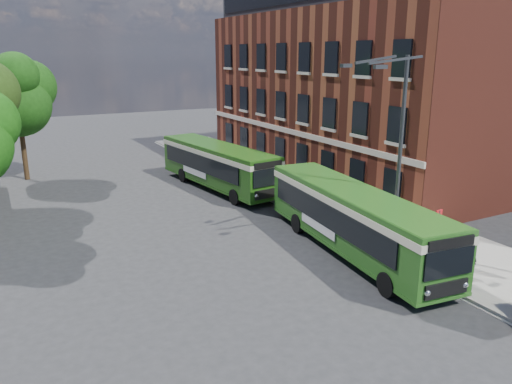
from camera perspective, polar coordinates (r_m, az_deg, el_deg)
ground at (r=23.48m, az=2.55°, el=-7.14°), size 120.00×120.00×0.00m
pavement at (r=33.41m, az=5.89°, el=-0.09°), size 6.00×48.00×0.15m
kerb_line at (r=31.88m, az=1.33°, el=-0.91°), size 0.12×48.00×0.01m
brick_office at (r=39.63m, az=11.48°, el=12.28°), size 12.10×26.00×14.20m
street_lamp at (r=23.41m, az=15.52°, el=4.49°), size 2.96×2.38×9.00m
bus_stop_sign at (r=23.32m, az=20.00°, el=-4.31°), size 0.35×0.08×2.52m
bus_front at (r=23.53m, az=11.05°, el=-2.62°), size 3.89×12.62×3.02m
bus_rear at (r=34.32m, az=-4.40°, el=3.40°), size 3.96×11.91×3.02m
pedestrian_a at (r=23.05m, az=23.47°, el=-6.43°), size 0.62×0.45×1.58m
pedestrian_b at (r=22.38m, az=21.40°, el=-7.00°), size 0.76×0.61×1.47m
tree_right at (r=39.83m, az=-25.57°, el=10.03°), size 5.43×5.17×9.17m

